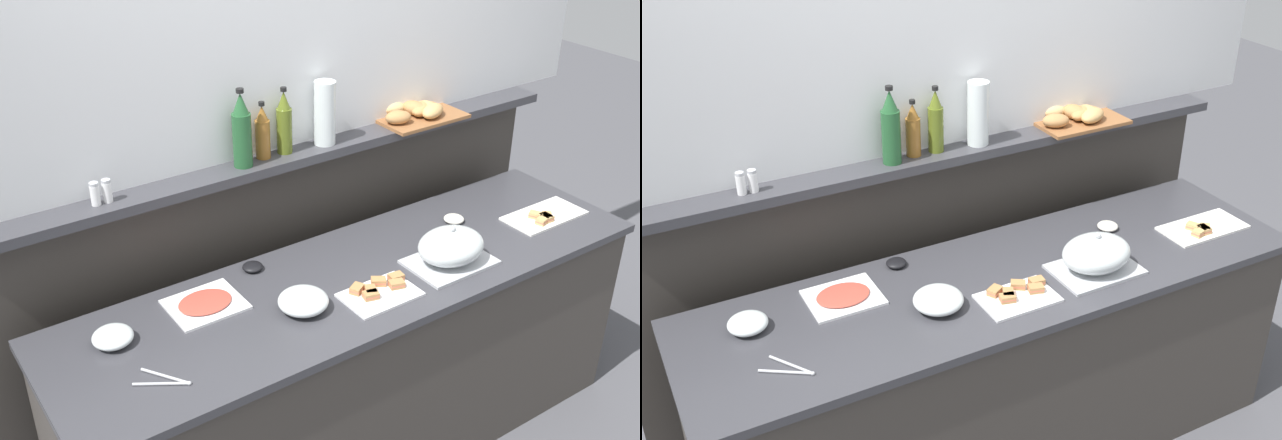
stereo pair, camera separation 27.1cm
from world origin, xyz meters
TOP-DOWN VIEW (x-y plane):
  - ground_plane at (0.00, 0.60)m, footprint 12.00×12.00m
  - buffet_counter at (0.00, 0.00)m, footprint 2.48×0.70m
  - back_ledge_unit at (0.00, 0.53)m, footprint 2.71×0.22m
  - sandwich_platter_side at (0.96, -0.08)m, footprint 0.38×0.19m
  - sandwich_platter_rear at (-0.01, -0.14)m, footprint 0.29×0.19m
  - cold_cuts_platter at (-0.59, 0.16)m, footprint 0.27×0.23m
  - serving_cloche at (0.35, -0.13)m, footprint 0.34×0.24m
  - glass_bowl_large at (-0.95, 0.13)m, footprint 0.14×0.14m
  - glass_bowl_medium at (-0.30, -0.07)m, footprint 0.19×0.19m
  - condiment_bowl_cream at (-0.32, 0.27)m, footprint 0.08×0.08m
  - condiment_bowl_dark at (0.60, 0.12)m, footprint 0.09×0.09m
  - serving_tongs at (-0.89, -0.15)m, footprint 0.16×0.16m
  - wine_bottle_green at (-0.24, 0.45)m, footprint 0.08×0.08m
  - vinegar_bottle_amber at (-0.14, 0.47)m, footprint 0.06×0.06m
  - olive_oil_bottle at (-0.04, 0.47)m, footprint 0.06×0.06m
  - salt_shaker at (-0.84, 0.45)m, footprint 0.03×0.03m
  - pepper_shaker at (-0.80, 0.45)m, footprint 0.03×0.03m
  - bread_basket at (0.65, 0.45)m, footprint 0.41×0.26m
  - water_carafe at (0.15, 0.45)m, footprint 0.09×0.09m

SIDE VIEW (x-z plane):
  - ground_plane at x=0.00m, z-range 0.00..0.00m
  - buffet_counter at x=0.00m, z-range 0.00..0.90m
  - back_ledge_unit at x=0.00m, z-range 0.03..1.30m
  - serving_tongs at x=-0.89m, z-range 0.90..0.91m
  - cold_cuts_platter at x=-0.59m, z-range 0.90..0.92m
  - sandwich_platter_side at x=0.96m, z-range 0.89..0.93m
  - sandwich_platter_rear at x=-0.01m, z-range 0.89..0.93m
  - condiment_bowl_cream at x=-0.32m, z-range 0.90..0.93m
  - condiment_bowl_dark at x=0.60m, z-range 0.90..0.93m
  - glass_bowl_large at x=-0.95m, z-range 0.90..0.95m
  - glass_bowl_medium at x=-0.30m, z-range 0.90..0.97m
  - serving_cloche at x=0.35m, z-range 0.89..1.06m
  - bread_basket at x=0.65m, z-range 1.26..1.34m
  - salt_shaker at x=-0.84m, z-range 1.26..1.35m
  - pepper_shaker at x=-0.80m, z-range 1.26..1.35m
  - vinegar_bottle_amber at x=-0.14m, z-range 1.25..1.49m
  - olive_oil_bottle at x=-0.04m, z-range 1.25..1.53m
  - water_carafe at x=0.15m, z-range 1.26..1.53m
  - wine_bottle_green at x=-0.24m, z-range 1.25..1.56m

